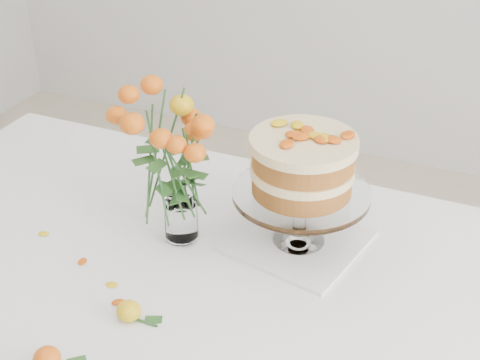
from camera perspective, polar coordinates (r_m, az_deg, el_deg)
name	(u,v)px	position (r m, az deg, el deg)	size (l,w,h in m)	color
table	(157,279)	(1.53, -7.08, -8.39)	(1.43, 0.93, 0.76)	tan
napkin	(298,241)	(1.50, 5.00, -5.20)	(0.26, 0.26, 0.01)	white
cake_stand	(302,170)	(1.40, 5.34, 0.83)	(0.30, 0.30, 0.27)	white
rose_vase	(178,152)	(1.40, -5.35, 2.43)	(0.26, 0.26, 0.38)	white
loose_rose_near	(129,311)	(1.31, -9.47, -10.97)	(0.08, 0.05, 0.04)	yellow
loose_rose_far	(47,358)	(1.25, -16.13, -14.42)	(0.08, 0.05, 0.04)	#CE470A
stray_petal_a	(82,262)	(1.47, -13.31, -6.80)	(0.03, 0.02, 0.00)	gold
stray_petal_b	(112,285)	(1.40, -10.88, -8.79)	(0.03, 0.02, 0.00)	gold
stray_petal_c	(118,302)	(1.36, -10.37, -10.23)	(0.03, 0.02, 0.00)	gold
stray_petal_d	(44,234)	(1.58, -16.42, -4.44)	(0.03, 0.02, 0.00)	gold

